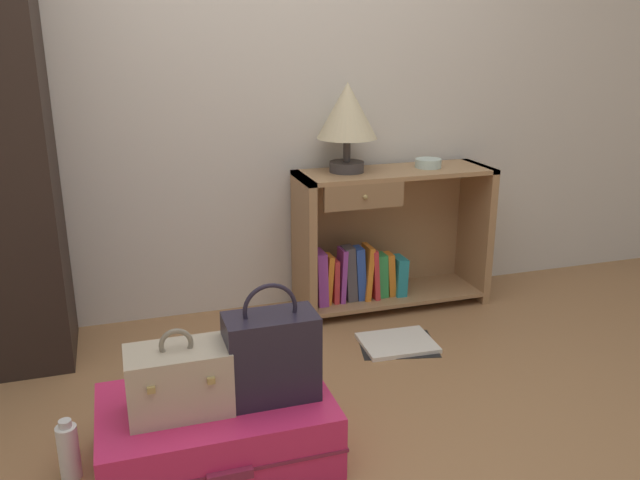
{
  "coord_description": "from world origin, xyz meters",
  "views": [
    {
      "loc": [
        -0.61,
        -1.69,
        1.38
      ],
      "look_at": [
        0.18,
        0.79,
        0.55
      ],
      "focal_mm": 36.9,
      "sensor_mm": 36.0,
      "label": 1
    }
  ],
  "objects_px": {
    "bowl": "(428,163)",
    "suitcase_large": "(217,430)",
    "open_book_on_floor": "(397,343)",
    "handbag": "(271,355)",
    "bottle": "(69,451)",
    "train_case": "(179,380)",
    "table_lamp": "(347,114)",
    "bookshelf": "(383,242)"
  },
  "relations": [
    {
      "from": "bottle",
      "to": "open_book_on_floor",
      "type": "distance_m",
      "value": 1.49
    },
    {
      "from": "train_case",
      "to": "bottle",
      "type": "distance_m",
      "value": 0.43
    },
    {
      "from": "bookshelf",
      "to": "table_lamp",
      "type": "bearing_deg",
      "value": 174.15
    },
    {
      "from": "bowl",
      "to": "suitcase_large",
      "type": "relative_size",
      "value": 0.17
    },
    {
      "from": "bottle",
      "to": "handbag",
      "type": "bearing_deg",
      "value": -7.24
    },
    {
      "from": "bookshelf",
      "to": "handbag",
      "type": "relative_size",
      "value": 2.47
    },
    {
      "from": "table_lamp",
      "to": "train_case",
      "type": "relative_size",
      "value": 1.34
    },
    {
      "from": "bookshelf",
      "to": "bottle",
      "type": "height_order",
      "value": "bookshelf"
    },
    {
      "from": "open_book_on_floor",
      "to": "handbag",
      "type": "bearing_deg",
      "value": -139.85
    },
    {
      "from": "train_case",
      "to": "table_lamp",
      "type": "bearing_deg",
      "value": 49.14
    },
    {
      "from": "bowl",
      "to": "handbag",
      "type": "height_order",
      "value": "bowl"
    },
    {
      "from": "open_book_on_floor",
      "to": "bowl",
      "type": "bearing_deg",
      "value": 52.95
    },
    {
      "from": "train_case",
      "to": "open_book_on_floor",
      "type": "height_order",
      "value": "train_case"
    },
    {
      "from": "bottle",
      "to": "bowl",
      "type": "bearing_deg",
      "value": 29.91
    },
    {
      "from": "train_case",
      "to": "suitcase_large",
      "type": "bearing_deg",
      "value": 12.95
    },
    {
      "from": "table_lamp",
      "to": "suitcase_large",
      "type": "relative_size",
      "value": 0.57
    },
    {
      "from": "handbag",
      "to": "bottle",
      "type": "relative_size",
      "value": 1.92
    },
    {
      "from": "bookshelf",
      "to": "bottle",
      "type": "distance_m",
      "value": 1.83
    },
    {
      "from": "bookshelf",
      "to": "handbag",
      "type": "bearing_deg",
      "value": -128.14
    },
    {
      "from": "bowl",
      "to": "open_book_on_floor",
      "type": "bearing_deg",
      "value": -127.05
    },
    {
      "from": "table_lamp",
      "to": "bowl",
      "type": "bearing_deg",
      "value": -3.52
    },
    {
      "from": "train_case",
      "to": "bottle",
      "type": "relative_size",
      "value": 1.53
    },
    {
      "from": "table_lamp",
      "to": "bowl",
      "type": "xyz_separation_m",
      "value": [
        0.43,
        -0.03,
        -0.26
      ]
    },
    {
      "from": "bookshelf",
      "to": "bottle",
      "type": "xyz_separation_m",
      "value": [
        -1.51,
        -1.01,
        -0.25
      ]
    },
    {
      "from": "bookshelf",
      "to": "table_lamp",
      "type": "distance_m",
      "value": 0.69
    },
    {
      "from": "table_lamp",
      "to": "train_case",
      "type": "bearing_deg",
      "value": -130.86
    },
    {
      "from": "bowl",
      "to": "open_book_on_floor",
      "type": "relative_size",
      "value": 0.33
    },
    {
      "from": "bookshelf",
      "to": "bottle",
      "type": "bearing_deg",
      "value": -146.29
    },
    {
      "from": "bowl",
      "to": "bottle",
      "type": "distance_m",
      "value": 2.11
    },
    {
      "from": "bowl",
      "to": "suitcase_large",
      "type": "xyz_separation_m",
      "value": [
        -1.27,
        -1.05,
        -0.63
      ]
    },
    {
      "from": "bookshelf",
      "to": "suitcase_large",
      "type": "height_order",
      "value": "bookshelf"
    },
    {
      "from": "suitcase_large",
      "to": "bottle",
      "type": "relative_size",
      "value": 3.64
    },
    {
      "from": "bookshelf",
      "to": "bowl",
      "type": "height_order",
      "value": "bowl"
    },
    {
      "from": "handbag",
      "to": "bookshelf",
      "type": "bearing_deg",
      "value": 51.86
    },
    {
      "from": "suitcase_large",
      "to": "bottle",
      "type": "bearing_deg",
      "value": 173.7
    },
    {
      "from": "bookshelf",
      "to": "table_lamp",
      "type": "height_order",
      "value": "table_lamp"
    },
    {
      "from": "suitcase_large",
      "to": "bottle",
      "type": "xyz_separation_m",
      "value": [
        -0.47,
        0.05,
        -0.01
      ]
    },
    {
      "from": "table_lamp",
      "to": "open_book_on_floor",
      "type": "distance_m",
      "value": 1.11
    },
    {
      "from": "suitcase_large",
      "to": "train_case",
      "type": "bearing_deg",
      "value": -167.05
    },
    {
      "from": "handbag",
      "to": "bottle",
      "type": "bearing_deg",
      "value": 172.76
    },
    {
      "from": "bookshelf",
      "to": "bottle",
      "type": "relative_size",
      "value": 4.74
    },
    {
      "from": "train_case",
      "to": "handbag",
      "type": "height_order",
      "value": "handbag"
    }
  ]
}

